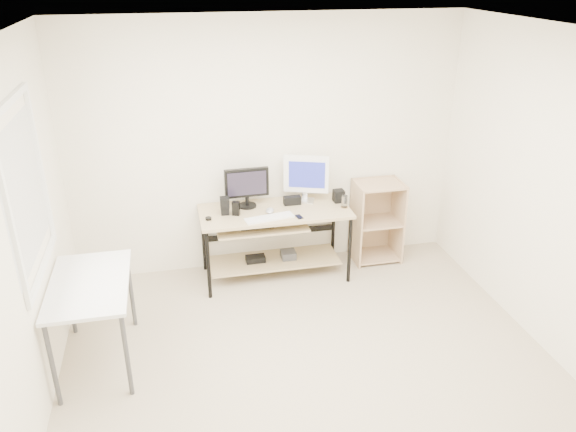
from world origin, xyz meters
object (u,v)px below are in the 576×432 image
(white_imac, at_px, (306,175))
(black_monitor, at_px, (247,185))
(audio_controller, at_px, (236,208))
(desk, at_px, (272,229))
(side_table, at_px, (90,291))
(shelf_unit, at_px, (376,220))

(white_imac, bearing_deg, black_monitor, -159.62)
(white_imac, distance_m, audio_controller, 0.81)
(desk, relative_size, white_imac, 3.05)
(black_monitor, xyz_separation_m, white_imac, (0.61, 0.01, 0.05))
(audio_controller, bearing_deg, side_table, -117.74)
(desk, xyz_separation_m, audio_controller, (-0.37, -0.05, 0.28))
(shelf_unit, bearing_deg, desk, -172.23)
(black_monitor, height_order, audio_controller, black_monitor)
(black_monitor, xyz_separation_m, audio_controller, (-0.14, -0.19, -0.16))
(desk, distance_m, black_monitor, 0.52)
(side_table, bearing_deg, audio_controller, 38.25)
(white_imac, bearing_deg, desk, -139.26)
(side_table, relative_size, black_monitor, 2.25)
(audio_controller, bearing_deg, desk, 31.07)
(desk, distance_m, shelf_unit, 1.19)
(desk, height_order, shelf_unit, shelf_unit)
(black_monitor, bearing_deg, shelf_unit, -1.15)
(black_monitor, bearing_deg, white_imac, -1.36)
(side_table, relative_size, shelf_unit, 1.11)
(desk, relative_size, black_monitor, 3.37)
(white_imac, bearing_deg, audio_controller, -145.80)
(side_table, distance_m, black_monitor, 1.89)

